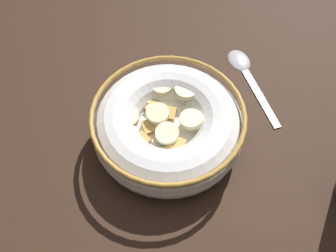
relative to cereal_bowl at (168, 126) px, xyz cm
name	(u,v)px	position (x,y,z in cm)	size (l,w,h in cm)	color
ground_plane	(168,142)	(0.01, -0.01, -4.08)	(91.80, 91.80, 2.00)	#332116
cereal_bowl	(168,126)	(0.00, 0.00, 0.00)	(18.64, 18.64, 5.76)	white
spoon	(245,68)	(10.51, 12.31, -2.74)	(7.28, 14.52, 0.80)	#A5A5AD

